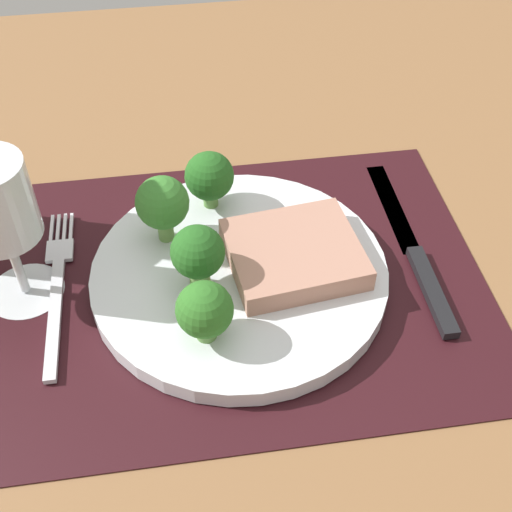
{
  "coord_description": "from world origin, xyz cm",
  "views": [
    {
      "loc": [
        -4.45,
        -39.82,
        44.13
      ],
      "look_at": [
        1.64,
        1.23,
        1.9
      ],
      "focal_mm": 47.55,
      "sensor_mm": 36.0,
      "label": 1
    }
  ],
  "objects_px": {
    "plate": "(239,274)",
    "steak": "(293,250)",
    "knife": "(416,255)",
    "fork": "(57,286)"
  },
  "relations": [
    {
      "from": "steak",
      "to": "knife",
      "type": "distance_m",
      "value": 0.12
    },
    {
      "from": "steak",
      "to": "fork",
      "type": "relative_size",
      "value": 0.57
    },
    {
      "from": "steak",
      "to": "knife",
      "type": "bearing_deg",
      "value": 0.48
    },
    {
      "from": "fork",
      "to": "knife",
      "type": "relative_size",
      "value": 0.83
    },
    {
      "from": "plate",
      "to": "fork",
      "type": "xyz_separation_m",
      "value": [
        -0.16,
        0.01,
        -0.01
      ]
    },
    {
      "from": "fork",
      "to": "knife",
      "type": "xyz_separation_m",
      "value": [
        0.32,
        -0.01,
        0.0
      ]
    },
    {
      "from": "plate",
      "to": "knife",
      "type": "distance_m",
      "value": 0.16
    },
    {
      "from": "plate",
      "to": "steak",
      "type": "xyz_separation_m",
      "value": [
        0.05,
        0.0,
        0.02
      ]
    },
    {
      "from": "knife",
      "to": "steak",
      "type": "bearing_deg",
      "value": 178.86
    },
    {
      "from": "knife",
      "to": "plate",
      "type": "bearing_deg",
      "value": -179.73
    }
  ]
}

